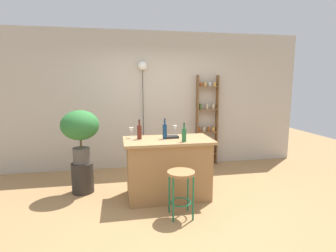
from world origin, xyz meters
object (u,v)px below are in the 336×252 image
at_px(spice_shelf, 207,121).
at_px(bottle_soda_blue, 184,135).
at_px(wine_glass_left, 175,128).
at_px(bar_stool, 181,183).
at_px(bottle_wine_red, 139,132).
at_px(pendant_globe_light, 143,68).
at_px(potted_plant, 80,128).
at_px(cookbook, 171,137).
at_px(plant_stool, 83,178).
at_px(bottle_olive_oil, 165,131).
at_px(wine_glass_center, 131,131).

distance_m(spice_shelf, bottle_soda_blue, 1.97).
height_order(bottle_soda_blue, wine_glass_left, bottle_soda_blue).
xyz_separation_m(bar_stool, bottle_wine_red, (-0.47, 0.74, 0.56)).
height_order(bar_stool, wine_glass_left, wine_glass_left).
bearing_deg(bar_stool, wine_glass_left, 82.47).
bearing_deg(pendant_globe_light, potted_plant, -134.87).
height_order(cookbook, pendant_globe_light, pendant_globe_light).
distance_m(bar_stool, bottle_wine_red, 1.04).
relative_size(bar_stool, plant_stool, 1.27).
height_order(spice_shelf, potted_plant, spice_shelf).
height_order(bottle_wine_red, bottle_olive_oil, bottle_olive_oil).
bearing_deg(wine_glass_center, bottle_wine_red, -42.95).
bearing_deg(spice_shelf, pendant_globe_light, 178.55).
height_order(potted_plant, wine_glass_center, potted_plant).
distance_m(spice_shelf, cookbook, 1.79).
xyz_separation_m(bottle_olive_oil, cookbook, (0.11, 0.04, -0.10)).
relative_size(bottle_wine_red, cookbook, 1.43).
bearing_deg(bottle_soda_blue, pendant_globe_light, 103.36).
bearing_deg(wine_glass_center, cookbook, -10.48).
bearing_deg(bottle_wine_red, bar_stool, -57.38).
distance_m(bar_stool, wine_glass_left, 1.09).
relative_size(spice_shelf, wine_glass_center, 11.75).
xyz_separation_m(potted_plant, pendant_globe_light, (1.11, 1.11, 1.00)).
bearing_deg(bottle_wine_red, bottle_soda_blue, -26.16).
height_order(spice_shelf, bottle_olive_oil, spice_shelf).
relative_size(wine_glass_left, pendant_globe_light, 0.07).
distance_m(bar_stool, potted_plant, 1.85).
height_order(spice_shelf, bottle_wine_red, spice_shelf).
xyz_separation_m(bottle_wine_red, wine_glass_center, (-0.11, 0.11, 0.00)).
bearing_deg(bar_stool, bottle_olive_oil, 97.54).
distance_m(plant_stool, potted_plant, 0.81).
height_order(spice_shelf, plant_stool, spice_shelf).
bearing_deg(spice_shelf, bottle_wine_red, -137.78).
bearing_deg(bottle_wine_red, wine_glass_center, 137.05).
distance_m(bottle_soda_blue, pendant_globe_light, 2.08).
bearing_deg(wine_glass_center, bottle_olive_oil, -17.38).
distance_m(bar_stool, bottle_olive_oil, 0.90).
bearing_deg(bottle_soda_blue, bottle_wine_red, 153.84).
relative_size(spice_shelf, wine_glass_left, 11.75).
relative_size(potted_plant, wine_glass_center, 5.23).
xyz_separation_m(bar_stool, bottle_soda_blue, (0.15, 0.44, 0.55)).
bearing_deg(plant_stool, pendant_globe_light, 45.13).
bearing_deg(wine_glass_left, wine_glass_center, -173.63).
bearing_deg(cookbook, bottle_olive_oil, -162.16).
relative_size(spice_shelf, potted_plant, 2.25).
xyz_separation_m(bottle_wine_red, bottle_olive_oil, (0.38, -0.05, 0.01)).
xyz_separation_m(wine_glass_left, wine_glass_center, (-0.71, -0.08, 0.00)).
height_order(plant_stool, bottle_olive_oil, bottle_olive_oil).
bearing_deg(plant_stool, bar_stool, -38.15).
bearing_deg(plant_stool, wine_glass_center, -16.67).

